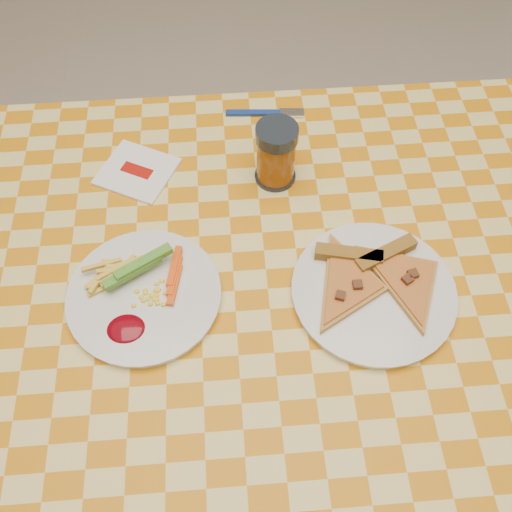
# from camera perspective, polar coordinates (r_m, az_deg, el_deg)

# --- Properties ---
(ground) EXTENTS (8.00, 8.00, 0.00)m
(ground) POSITION_cam_1_polar(r_m,az_deg,el_deg) (1.58, 0.69, -16.95)
(ground) COLOR beige
(ground) RESTS_ON ground
(table) EXTENTS (1.28, 0.88, 0.76)m
(table) POSITION_cam_1_polar(r_m,az_deg,el_deg) (0.94, 1.11, -5.50)
(table) COLOR white
(table) RESTS_ON ground
(plate_left) EXTENTS (0.29, 0.29, 0.01)m
(plate_left) POSITION_cam_1_polar(r_m,az_deg,el_deg) (0.88, -11.09, -3.98)
(plate_left) COLOR silver
(plate_left) RESTS_ON table
(plate_right) EXTENTS (0.25, 0.25, 0.01)m
(plate_right) POSITION_cam_1_polar(r_m,az_deg,el_deg) (0.88, 11.63, -3.58)
(plate_right) COLOR silver
(plate_right) RESTS_ON table
(fries_veggies) EXTENTS (0.17, 0.16, 0.04)m
(fries_veggies) POSITION_cam_1_polar(r_m,az_deg,el_deg) (0.87, -11.80, -2.64)
(fries_veggies) COLOR #F8BF4E
(fries_veggies) RESTS_ON plate_left
(pizza_slices) EXTENTS (0.27, 0.23, 0.02)m
(pizza_slices) POSITION_cam_1_polar(r_m,az_deg,el_deg) (0.88, 11.77, -2.25)
(pizza_slices) COLOR #BB8F39
(pizza_slices) RESTS_ON plate_right
(drink_glass) EXTENTS (0.07, 0.07, 0.12)m
(drink_glass) POSITION_cam_1_polar(r_m,az_deg,el_deg) (0.96, 2.02, 10.12)
(drink_glass) COLOR black
(drink_glass) RESTS_ON table
(napkin) EXTENTS (0.16, 0.15, 0.01)m
(napkin) POSITION_cam_1_polar(r_m,az_deg,el_deg) (1.03, -11.80, 8.28)
(napkin) COLOR white
(napkin) RESTS_ON table
(fork) EXTENTS (0.15, 0.03, 0.01)m
(fork) POSITION_cam_1_polar(r_m,az_deg,el_deg) (1.11, 1.02, 14.13)
(fork) COLOR navy
(fork) RESTS_ON table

